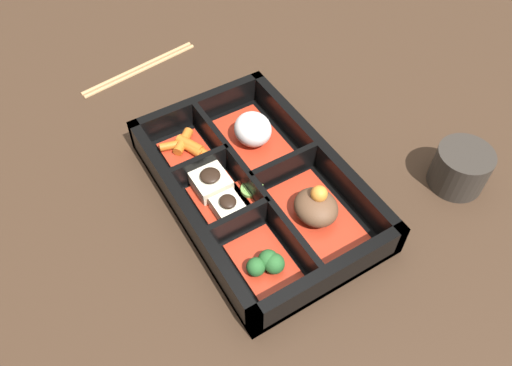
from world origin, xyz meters
TOP-DOWN VIEW (x-y plane):
  - ground_plane at (0.00, 0.00)m, footprint 3.00×3.00m
  - bento_base at (0.00, 0.00)m, footprint 0.33×0.21m
  - bento_rim at (-0.00, -0.00)m, footprint 0.33×0.21m
  - bowl_rice at (-0.07, 0.04)m, footprint 0.13×0.08m
  - bowl_stew at (0.07, 0.04)m, footprint 0.13×0.08m
  - bowl_carrots at (-0.10, -0.05)m, footprint 0.07×0.06m
  - bowl_tofu at (-0.01, -0.05)m, footprint 0.09×0.06m
  - bowl_greens at (0.10, -0.05)m, footprint 0.08×0.06m
  - bowl_pickles at (0.00, -0.01)m, footprint 0.04×0.03m
  - tea_cup at (0.12, 0.24)m, footprint 0.07×0.07m
  - chopsticks at (-0.32, -0.03)m, footprint 0.05×0.20m

SIDE VIEW (x-z plane):
  - ground_plane at x=0.00m, z-range 0.00..0.00m
  - chopsticks at x=-0.32m, z-range 0.00..0.01m
  - bento_base at x=0.00m, z-range 0.00..0.01m
  - bowl_pickles at x=0.00m, z-range 0.01..0.02m
  - bowl_carrots at x=-0.10m, z-range 0.01..0.03m
  - bowl_greens at x=0.10m, z-range 0.01..0.04m
  - bowl_tofu at x=-0.01m, z-range 0.01..0.04m
  - bento_rim at x=0.00m, z-range 0.00..0.05m
  - bowl_stew at x=0.07m, z-range 0.00..0.05m
  - bowl_rice at x=-0.07m, z-range 0.01..0.05m
  - tea_cup at x=0.12m, z-range 0.00..0.06m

